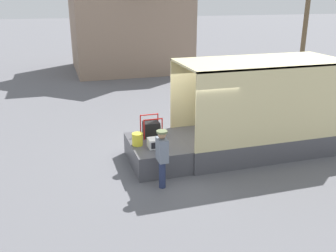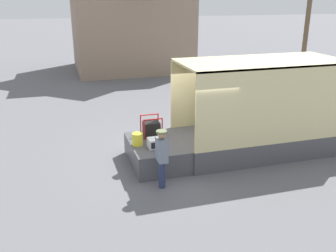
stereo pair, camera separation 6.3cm
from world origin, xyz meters
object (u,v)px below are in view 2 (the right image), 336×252
microwave (157,143)px  portable_generator (152,129)px  worker_person (162,154)px  orange_bucket (137,139)px  utility_pole (310,3)px  box_truck (302,118)px

microwave → portable_generator: 0.94m
microwave → worker_person: bearing=-98.3°
orange_bucket → worker_person: bearing=-77.0°
utility_pole → portable_generator: bearing=-143.1°
box_truck → portable_generator: box_truck is taller
worker_person → box_truck: bearing=16.0°
box_truck → utility_pole: 11.92m
microwave → portable_generator: size_ratio=0.79×
microwave → worker_person: worker_person is taller
orange_bucket → utility_pole: 15.81m
worker_person → utility_pole: utility_pole is taller
orange_bucket → worker_person: 1.49m
portable_generator → worker_person: 2.07m
box_truck → orange_bucket: 5.62m
orange_bucket → utility_pole: size_ratio=0.04×
portable_generator → worker_person: worker_person is taller
portable_generator → orange_bucket: portable_generator is taller
orange_bucket → utility_pole: (12.25, 9.34, 3.58)m
box_truck → portable_generator: (-5.03, 0.54, -0.05)m
box_truck → orange_bucket: size_ratio=18.98×
box_truck → microwave: size_ratio=13.72×
box_truck → worker_person: size_ratio=4.32×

